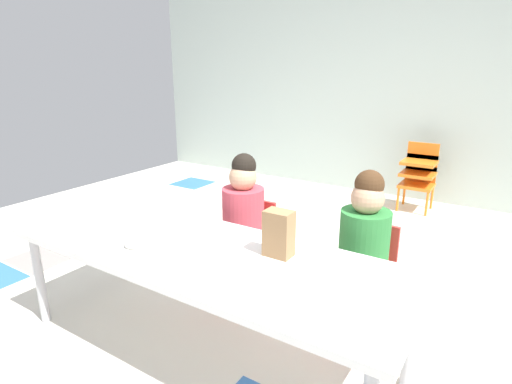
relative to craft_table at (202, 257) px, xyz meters
The scene contains 9 objects.
ground_plane 0.82m from the craft_table, 86.99° to the left, with size 6.61×5.42×0.02m.
back_wall 3.42m from the craft_table, 89.22° to the left, with size 6.61×0.10×2.55m, color #B2C1B7.
craft_table is the anchor object (origin of this frame).
seated_child_near_camera 0.61m from the craft_table, 104.53° to the left, with size 0.34×0.34×0.92m.
seated_child_middle_seat 0.85m from the craft_table, 43.96° to the left, with size 0.32×0.32×0.92m.
kid_chair_orange_stack 2.96m from the craft_table, 82.14° to the left, with size 0.32×0.30×0.68m.
paper_bag_brown 0.41m from the craft_table, 21.78° to the left, with size 0.13×0.09×0.22m, color #9E754C.
paper_plate_near_edge 0.33m from the craft_table, 149.84° to the right, with size 0.18×0.18×0.01m, color white.
donut_powdered_on_plate 0.33m from the craft_table, 149.84° to the right, with size 0.10×0.10×0.03m, color white.
Camera 1 is at (1.17, -2.03, 1.42)m, focal length 29.04 mm.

